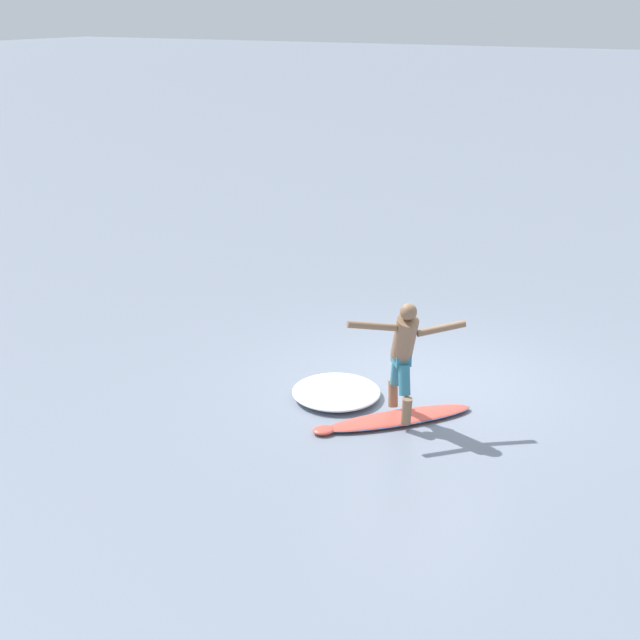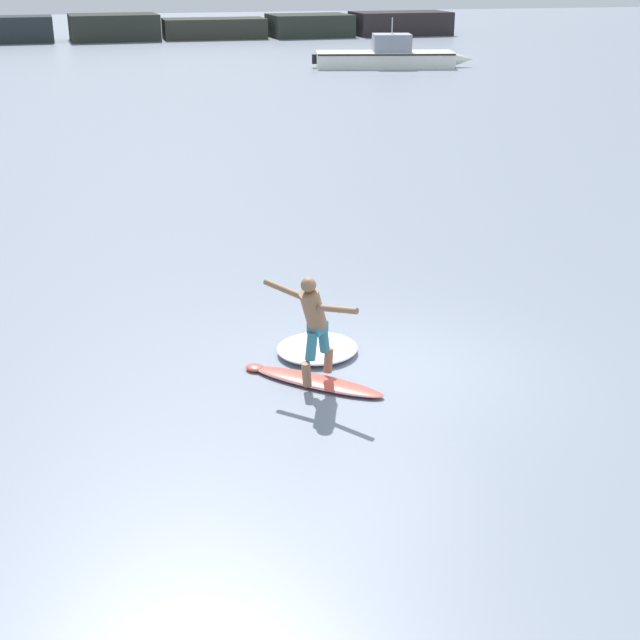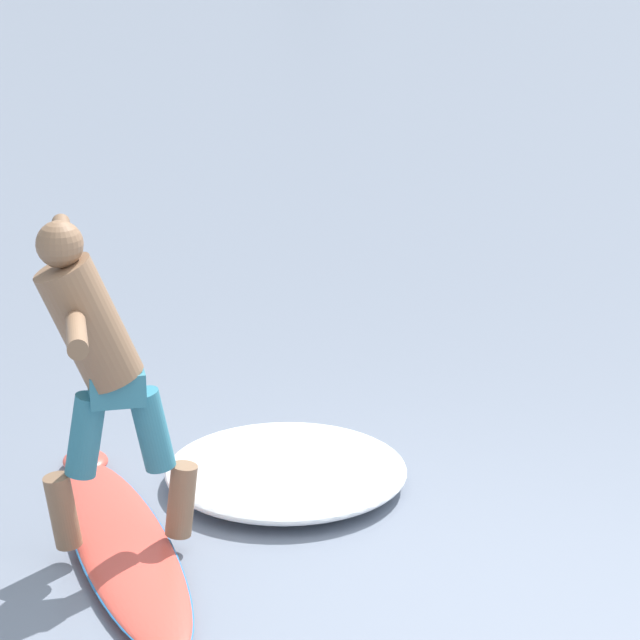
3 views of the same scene
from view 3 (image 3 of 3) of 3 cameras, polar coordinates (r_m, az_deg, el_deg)
ground_plane at (r=7.08m, az=2.76°, el=-10.67°), size 200.00×200.00×0.00m
surfboard at (r=7.54m, az=-7.43°, el=-8.40°), size 1.93×1.75×0.23m
surfer at (r=7.08m, az=-8.44°, el=-1.45°), size 1.11×1.21×1.63m
wave_foam_at_tail at (r=8.14m, az=-1.28°, el=-5.69°), size 1.76×1.74×0.17m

